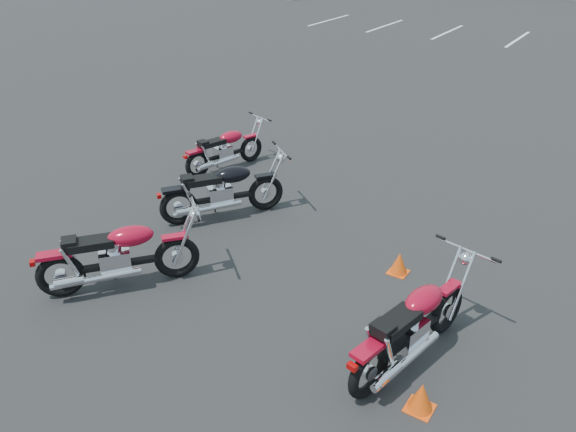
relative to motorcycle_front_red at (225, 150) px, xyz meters
The scene contains 8 objects.
ground 3.73m from the motorcycle_front_red, 45.17° to the right, with size 120.00×120.00×0.00m, color black.
motorcycle_front_red is the anchor object (origin of this frame).
motorcycle_second_black 2.04m from the motorcycle_front_red, 52.23° to the right, with size 1.63×1.99×1.07m.
motorcycle_third_red 4.18m from the motorcycle_front_red, 70.93° to the right, with size 1.73×1.97×1.08m.
motorcycle_rear_red 6.10m from the motorcycle_front_red, 31.54° to the right, with size 0.93×2.16×1.06m.
training_cone_near 4.67m from the motorcycle_front_red, 19.81° to the right, with size 0.27×0.27×0.32m.
training_cone_far 6.75m from the motorcycle_front_red, 34.25° to the right, with size 0.28×0.28×0.33m.
parking_line_stripes 17.38m from the motorcycle_front_red, 89.64° to the left, with size 15.12×4.00×0.01m.
Camera 1 is at (4.10, -5.39, 4.45)m, focal length 35.00 mm.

